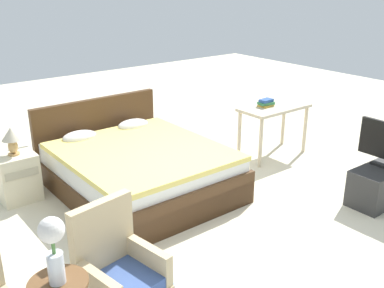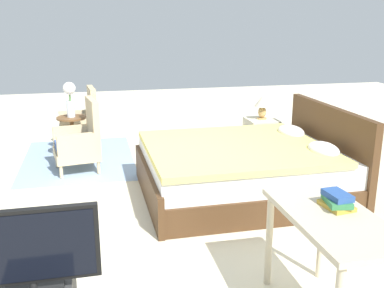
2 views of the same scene
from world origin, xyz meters
The scene contains 9 objects.
ground_plane centered at (0.00, 0.00, 0.00)m, with size 16.00×16.00×0.00m, color beige.
bed centered at (-0.20, 1.00, 0.30)m, with size 1.79×2.17×0.96m.
armchair_by_window_right centered at (-1.44, -0.80, 0.38)m, with size 0.62×0.62×0.92m.
flower_vase centered at (-1.94, -0.91, 0.90)m, with size 0.17×0.17×0.48m.
nightstand centered at (-1.42, 1.65, 0.28)m, with size 0.44×0.41×0.57m.
table_lamp centered at (-1.42, 1.65, 0.78)m, with size 0.22×0.22×0.33m.
tv_stand centered at (1.96, -1.00, 0.21)m, with size 0.96×0.40×0.43m.
vanity_desk centered at (1.99, 0.79, 0.63)m, with size 1.04×0.52×0.74m.
book_stack centered at (1.89, 0.86, 0.79)m, with size 0.24×0.18×0.10m.
Camera 1 is at (-2.74, -3.37, 2.48)m, focal length 42.00 mm.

